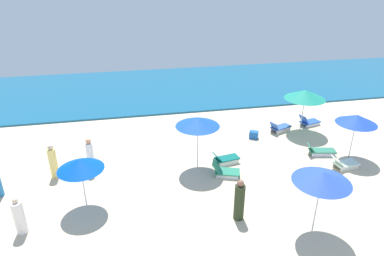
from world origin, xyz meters
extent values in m
cube|color=#185A81|center=(0.00, 24.35, 0.06)|extent=(60.00, 11.29, 0.12)
cylinder|color=silver|center=(5.34, 14.55, 1.04)|extent=(0.05, 0.05, 2.08)
cone|color=#1B8C73|center=(5.34, 14.55, 2.34)|extent=(2.34, 2.34, 0.52)
cube|color=silver|center=(4.27, 14.55, 0.13)|extent=(1.07, 0.42, 0.26)
cube|color=silver|center=(4.10, 15.00, 0.13)|extent=(1.07, 0.42, 0.26)
cube|color=#345AA6|center=(4.19, 14.78, 0.29)|extent=(1.37, 0.96, 0.06)
cube|color=#345AA6|center=(3.64, 14.58, 0.49)|extent=(0.42, 0.59, 0.43)
cube|color=silver|center=(6.46, 15.01, 0.10)|extent=(1.07, 0.29, 0.19)
cube|color=silver|center=(6.33, 15.55, 0.10)|extent=(1.07, 0.29, 0.19)
cube|color=blue|center=(6.39, 15.28, 0.22)|extent=(1.33, 0.91, 0.06)
cube|color=blue|center=(5.85, 15.15, 0.48)|extent=(0.48, 0.68, 0.54)
cylinder|color=silver|center=(-1.62, 11.68, 1.13)|extent=(0.05, 0.05, 2.26)
cone|color=blue|center=(-1.62, 11.68, 2.46)|extent=(2.07, 2.07, 0.40)
cube|color=silver|center=(-0.01, 11.59, 0.12)|extent=(1.06, 0.23, 0.25)
cube|color=silver|center=(-0.10, 12.08, 0.12)|extent=(1.06, 0.23, 0.25)
cube|color=#0D6259|center=(-0.05, 11.84, 0.28)|extent=(1.28, 0.79, 0.06)
cube|color=#0D6259|center=(-0.59, 11.74, 0.45)|extent=(0.43, 0.60, 0.38)
cube|color=silver|center=(-0.47, 10.43, 0.10)|extent=(0.99, 0.38, 0.19)
cube|color=silver|center=(-0.28, 10.97, 0.10)|extent=(0.99, 0.38, 0.19)
cube|color=#29805F|center=(-0.38, 10.70, 0.22)|extent=(1.31, 1.02, 0.06)
cube|color=#29805F|center=(-0.87, 10.88, 0.47)|extent=(0.57, 0.73, 0.51)
cylinder|color=silver|center=(1.58, 6.40, 1.11)|extent=(0.05, 0.05, 2.22)
cone|color=#284CB2|center=(1.58, 6.40, 2.41)|extent=(2.02, 2.02, 0.39)
cylinder|color=silver|center=(-6.71, 9.59, 0.90)|extent=(0.05, 0.05, 1.81)
cone|color=blue|center=(-6.71, 9.59, 2.03)|extent=(1.80, 1.80, 0.44)
cylinder|color=silver|center=(6.30, 11.12, 0.97)|extent=(0.05, 0.05, 1.93)
cone|color=blue|center=(6.30, 11.12, 2.16)|extent=(1.98, 1.98, 0.46)
cube|color=silver|center=(5.04, 11.42, 0.11)|extent=(1.19, 0.28, 0.22)
cube|color=silver|center=(5.13, 11.89, 0.11)|extent=(1.19, 0.28, 0.22)
cube|color=#2F775D|center=(5.08, 11.66, 0.25)|extent=(1.42, 0.83, 0.06)
cube|color=#2F775D|center=(4.48, 11.78, 0.43)|extent=(0.45, 0.60, 0.40)
cube|color=silver|center=(5.56, 9.98, 0.11)|extent=(1.05, 0.14, 0.22)
cube|color=silver|center=(5.51, 10.53, 0.11)|extent=(1.05, 0.14, 0.22)
cube|color=silver|center=(5.54, 10.25, 0.25)|extent=(1.23, 0.76, 0.06)
cube|color=silver|center=(5.00, 10.20, 0.46)|extent=(0.47, 0.66, 0.45)
cylinder|color=white|center=(-8.91, 8.53, 0.66)|extent=(0.47, 0.47, 1.33)
sphere|color=beige|center=(-8.91, 8.53, 1.42)|extent=(0.21, 0.21, 0.21)
cylinder|color=white|center=(-6.65, 12.37, 0.76)|extent=(0.41, 0.41, 1.51)
sphere|color=tan|center=(-6.65, 12.37, 1.63)|extent=(0.26, 0.26, 0.26)
cylinder|color=#2A361F|center=(-0.84, 7.71, 0.75)|extent=(0.51, 0.51, 1.51)
sphere|color=#935F4F|center=(-0.84, 7.71, 1.62)|extent=(0.26, 0.26, 0.26)
cylinder|color=#F4D879|center=(-8.31, 12.23, 0.73)|extent=(0.40, 0.40, 1.45)
sphere|color=beige|center=(-8.31, 12.23, 1.57)|extent=(0.25, 0.25, 0.25)
cube|color=#1A59AB|center=(2.27, 14.23, 0.21)|extent=(0.60, 0.56, 0.43)
camera|label=1|loc=(-4.71, -2.33, 8.81)|focal=31.84mm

